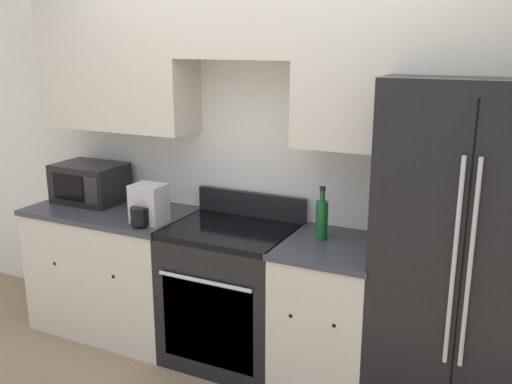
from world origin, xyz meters
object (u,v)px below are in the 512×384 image
object	(u,v)px
oven_range	(232,293)
microwave	(90,183)
bottle	(322,219)
refrigerator	(470,255)

from	to	relation	value
oven_range	microwave	bearing A→B (deg)	175.78
microwave	bottle	distance (m)	1.76
refrigerator	microwave	xyz separation A→B (m)	(-2.57, 0.01, 0.10)
refrigerator	microwave	world-z (taller)	refrigerator
refrigerator	bottle	distance (m)	0.82
oven_range	microwave	distance (m)	1.32
microwave	oven_range	bearing A→B (deg)	-4.22
refrigerator	bottle	size ratio (longest dim) A/B	5.84
microwave	refrigerator	bearing A→B (deg)	-0.25
bottle	microwave	bearing A→B (deg)	178.86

